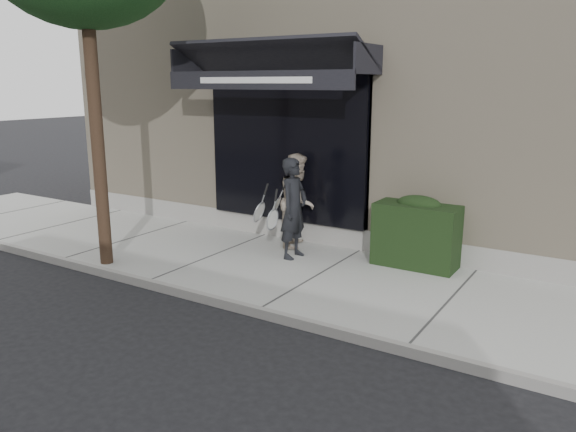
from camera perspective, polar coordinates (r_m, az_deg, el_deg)
The scene contains 7 objects.
ground at distance 8.64m, azimuth 3.04°, elevation -6.73°, with size 80.00×80.00×0.00m, color black.
sidewalk at distance 8.62m, azimuth 3.04°, elevation -6.35°, with size 20.00×3.00×0.12m, color #A4A59F.
curb at distance 7.39m, azimuth -2.88°, elevation -9.72°, with size 20.00×0.10×0.14m, color gray.
building_facade at distance 12.69m, azimuth 14.34°, elevation 11.93°, with size 14.30×8.04×5.64m.
hedge at distance 9.12m, azimuth 13.00°, elevation -1.64°, with size 1.30×0.70×1.14m.
pedestrian_front at distance 9.23m, azimuth 0.56°, elevation 0.77°, with size 0.78×0.83×1.67m.
pedestrian_back at distance 9.90m, azimuth 0.99°, elevation 1.62°, with size 0.86×0.97×1.66m.
Camera 1 is at (3.91, -7.11, 2.97)m, focal length 35.00 mm.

